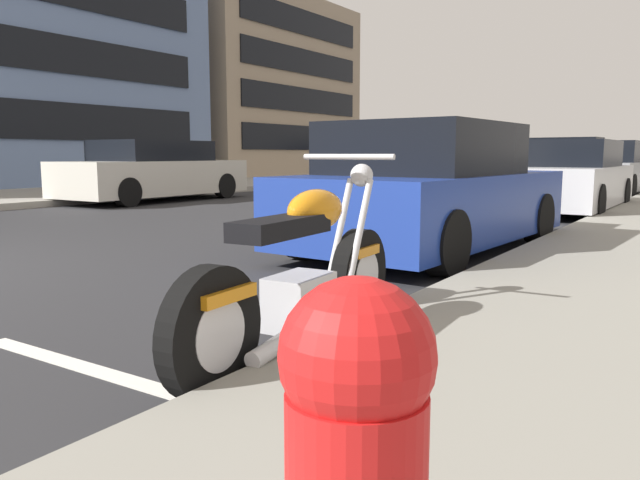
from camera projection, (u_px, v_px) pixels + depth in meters
name	position (u px, v px, depth m)	size (l,w,h in m)	color
sidewalk_far_curb	(183.00, 187.00, 19.46)	(120.00, 5.00, 0.14)	gray
parking_stall_stripe	(116.00, 376.00, 3.09)	(0.12, 2.20, 0.01)	silver
parked_motorcycle	(302.00, 278.00, 3.44)	(2.15, 0.62, 1.11)	black
parked_car_behind_motorcycle	(429.00, 192.00, 7.02)	(4.12, 2.02, 1.44)	navy
parked_car_mid_block	(565.00, 178.00, 11.76)	(4.35, 1.88, 1.36)	silver
parked_car_second_in_row	(605.00, 170.00, 16.56)	(4.14, 2.08, 1.44)	gray
crossing_truck	(564.00, 155.00, 35.20)	(2.38, 5.43, 2.01)	#141947
car_opposite_curb	(154.00, 172.00, 14.57)	(4.72, 1.95, 1.41)	beige
townhouse_corner_block	(233.00, 91.00, 30.70)	(10.48, 8.57, 8.34)	tan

